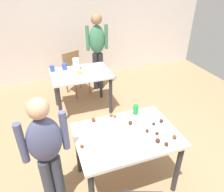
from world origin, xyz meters
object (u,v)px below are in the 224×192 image
at_px(dining_table_far, 81,79).
at_px(person_girl_near, 47,150).
at_px(pitcher_far, 76,64).
at_px(person_adult_far, 97,46).
at_px(dining_table_near, 126,141).
at_px(soda_can, 136,110).
at_px(mixing_bowl, 115,132).
at_px(chair_far_table, 75,70).

height_order(dining_table_far, person_girl_near, person_girl_near).
distance_m(person_girl_near, pitcher_far, 2.04).
xyz_separation_m(person_adult_far, pitcher_far, (-0.55, -0.56, -0.11)).
bearing_deg(pitcher_far, dining_table_near, -85.09).
relative_size(dining_table_near, person_girl_near, 0.80).
distance_m(person_adult_far, soda_can, 2.14).
bearing_deg(soda_can, person_girl_near, -162.00).
bearing_deg(mixing_bowl, pitcher_far, 91.06).
bearing_deg(pitcher_far, chair_far_table, 84.54).
relative_size(dining_table_near, pitcher_far, 5.19).
relative_size(chair_far_table, mixing_bowl, 4.35).
xyz_separation_m(chair_far_table, person_adult_far, (0.50, -0.01, 0.47)).
height_order(person_adult_far, pitcher_far, person_adult_far).
xyz_separation_m(person_girl_near, mixing_bowl, (0.71, 0.06, -0.03)).
bearing_deg(soda_can, chair_far_table, 99.55).
relative_size(dining_table_far, pitcher_far, 4.73).
bearing_deg(dining_table_far, dining_table_near, -86.12).
height_order(dining_table_far, chair_far_table, chair_far_table).
bearing_deg(person_girl_near, soda_can, 18.00).
height_order(dining_table_near, person_adult_far, person_adult_far).
bearing_deg(mixing_bowl, person_adult_far, 77.97).
bearing_deg(dining_table_near, chair_far_table, 92.50).
bearing_deg(pitcher_far, mixing_bowl, -88.94).
distance_m(chair_far_table, person_girl_near, 2.63).
xyz_separation_m(person_girl_near, person_adult_far, (1.23, 2.49, 0.14)).
xyz_separation_m(dining_table_far, pitcher_far, (-0.04, 0.14, 0.23)).
height_order(dining_table_near, soda_can, soda_can).
xyz_separation_m(dining_table_far, person_adult_far, (0.51, 0.69, 0.33)).
bearing_deg(dining_table_far, person_adult_far, 53.70).
distance_m(dining_table_near, chair_far_table, 2.46).
bearing_deg(mixing_bowl, chair_far_table, 89.54).
height_order(person_girl_near, person_adult_far, person_adult_far).
xyz_separation_m(person_girl_near, pitcher_far, (0.67, 1.93, 0.03)).
distance_m(dining_table_far, soda_can, 1.50).
height_order(chair_far_table, mixing_bowl, chair_far_table).
bearing_deg(chair_far_table, soda_can, -80.45).
distance_m(person_adult_far, pitcher_far, 0.79).
distance_m(chair_far_table, soda_can, 2.20).
bearing_deg(mixing_bowl, person_girl_near, -175.44).
distance_m(person_girl_near, mixing_bowl, 0.71).
bearing_deg(person_adult_far, chair_far_table, 178.37).
xyz_separation_m(person_adult_far, soda_can, (-0.14, -2.13, -0.15)).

